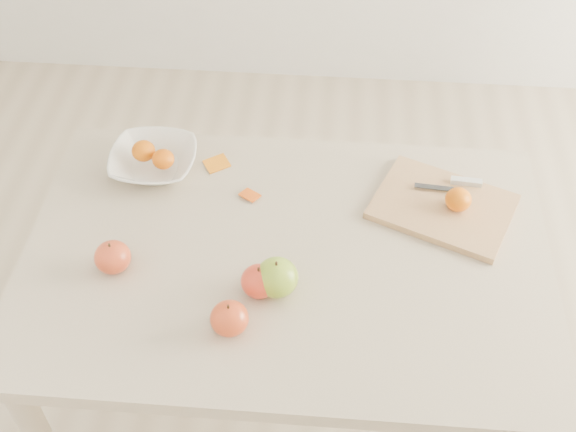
{
  "coord_description": "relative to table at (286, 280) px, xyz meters",
  "views": [
    {
      "loc": [
        0.09,
        -1.07,
        1.99
      ],
      "look_at": [
        0.0,
        0.05,
        0.82
      ],
      "focal_mm": 45.0,
      "sensor_mm": 36.0,
      "label": 1
    }
  ],
  "objects": [
    {
      "name": "ground",
      "position": [
        0.0,
        0.0,
        -0.65
      ],
      "size": [
        3.5,
        3.5,
        0.0
      ],
      "primitive_type": "plane",
      "color": "#C6B293",
      "rests_on": "ground"
    },
    {
      "name": "table",
      "position": [
        0.0,
        0.0,
        0.0
      ],
      "size": [
        1.2,
        0.8,
        0.75
      ],
      "color": "#C4AF94",
      "rests_on": "ground"
    },
    {
      "name": "orange_peel_a",
      "position": [
        -0.2,
        0.28,
        0.1
      ],
      "size": [
        0.07,
        0.07,
        0.01
      ],
      "primitive_type": "cube",
      "rotation": [
        0.21,
        0.0,
        0.6
      ],
      "color": "orange",
      "rests_on": "table"
    },
    {
      "name": "apple_red_d",
      "position": [
        -0.38,
        -0.07,
        0.14
      ],
      "size": [
        0.08,
        0.08,
        0.07
      ],
      "primitive_type": "ellipsoid",
      "color": "#9F0812",
      "rests_on": "table"
    },
    {
      "name": "bowl_tangerine_far",
      "position": [
        -0.33,
        0.24,
        0.15
      ],
      "size": [
        0.06,
        0.06,
        0.05
      ],
      "primitive_type": "ellipsoid",
      "color": "#D25F07",
      "rests_on": "fruit_bowl"
    },
    {
      "name": "bowl_tangerine_near",
      "position": [
        -0.38,
        0.26,
        0.15
      ],
      "size": [
        0.06,
        0.06,
        0.05
      ],
      "primitive_type": "ellipsoid",
      "color": "#CC5B07",
      "rests_on": "fruit_bowl"
    },
    {
      "name": "cutting_board",
      "position": [
        0.36,
        0.17,
        0.11
      ],
      "size": [
        0.38,
        0.34,
        0.02
      ],
      "primitive_type": "cube",
      "rotation": [
        0.0,
        0.0,
        -0.4
      ],
      "color": "tan",
      "rests_on": "table"
    },
    {
      "name": "fruit_bowl",
      "position": [
        -0.36,
        0.25,
        0.13
      ],
      "size": [
        0.22,
        0.22,
        0.05
      ],
      "primitive_type": "imported",
      "color": "white",
      "rests_on": "table"
    },
    {
      "name": "apple_red_e",
      "position": [
        -0.1,
        -0.22,
        0.13
      ],
      "size": [
        0.08,
        0.08,
        0.07
      ],
      "primitive_type": "ellipsoid",
      "color": "#A22B1E",
      "rests_on": "table"
    },
    {
      "name": "apple_red_c",
      "position": [
        -0.05,
        -0.11,
        0.13
      ],
      "size": [
        0.08,
        0.08,
        0.07
      ],
      "primitive_type": "ellipsoid",
      "color": "#A61F23",
      "rests_on": "table"
    },
    {
      "name": "paring_knife",
      "position": [
        0.41,
        0.24,
        0.12
      ],
      "size": [
        0.17,
        0.05,
        0.01
      ],
      "color": "silver",
      "rests_on": "cutting_board"
    },
    {
      "name": "board_tangerine",
      "position": [
        0.39,
        0.16,
        0.14
      ],
      "size": [
        0.06,
        0.06,
        0.05
      ],
      "primitive_type": "ellipsoid",
      "color": "#C76107",
      "rests_on": "cutting_board"
    },
    {
      "name": "apple_green",
      "position": [
        -0.01,
        -0.11,
        0.14
      ],
      "size": [
        0.09,
        0.09,
        0.08
      ],
      "primitive_type": "ellipsoid",
      "color": "#619713",
      "rests_on": "table"
    },
    {
      "name": "orange_peel_b",
      "position": [
        -0.1,
        0.18,
        0.1
      ],
      "size": [
        0.06,
        0.05,
        0.01
      ],
      "primitive_type": "cube",
      "rotation": [
        -0.14,
        0.0,
        -0.57
      ],
      "color": "#CE4E0E",
      "rests_on": "table"
    }
  ]
}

